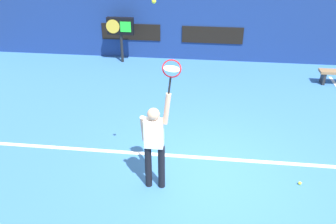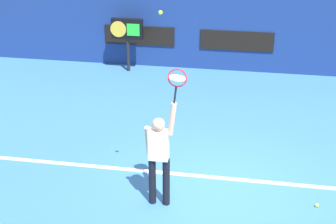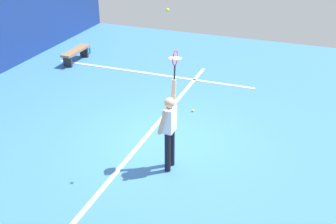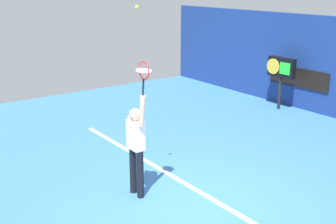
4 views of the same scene
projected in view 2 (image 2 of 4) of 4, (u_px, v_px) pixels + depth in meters
name	position (u px, v px, depth m)	size (l,w,h in m)	color
ground_plane	(218.00, 191.00, 9.17)	(18.00, 18.00, 0.00)	#3870B2
back_wall	(238.00, 24.00, 14.62)	(18.00, 0.20, 2.91)	navy
sponsor_banner_center	(237.00, 41.00, 14.72)	(2.20, 0.03, 0.60)	black
sponsor_banner_portside	(139.00, 36.00, 15.18)	(2.20, 0.03, 0.60)	black
court_baseline	(220.00, 178.00, 9.58)	(10.00, 0.10, 0.01)	white
tennis_player	(159.00, 154.00, 8.41)	(0.55, 0.31, 1.99)	black
tennis_racket	(177.00, 80.00, 7.78)	(0.35, 0.27, 0.62)	black
tennis_ball	(161.00, 13.00, 7.43)	(0.07, 0.07, 0.07)	#CCE033
scoreboard_clock	(127.00, 31.00, 14.62)	(0.96, 0.20, 1.63)	black
spare_ball	(317.00, 205.00, 8.71)	(0.07, 0.07, 0.07)	#CCE033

